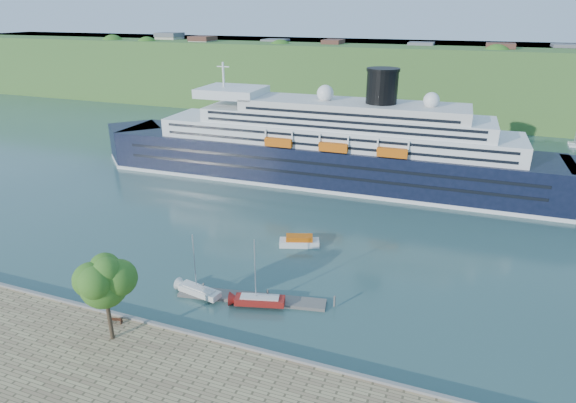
# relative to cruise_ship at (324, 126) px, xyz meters

# --- Properties ---
(ground) EXTENTS (400.00, 400.00, 0.00)m
(ground) POSITION_rel_cruise_ship_xyz_m (0.12, -58.64, -12.43)
(ground) COLOR #294A47
(ground) RESTS_ON ground
(far_hillside) EXTENTS (400.00, 50.00, 24.00)m
(far_hillside) POSITION_rel_cruise_ship_xyz_m (0.12, 86.36, -0.43)
(far_hillside) COLOR #3C6327
(far_hillside) RESTS_ON ground
(quay_coping) EXTENTS (220.00, 0.50, 0.30)m
(quay_coping) POSITION_rel_cruise_ship_xyz_m (0.12, -58.84, -11.28)
(quay_coping) COLOR slate
(quay_coping) RESTS_ON promenade
(cruise_ship) EXTENTS (111.14, 19.07, 24.87)m
(cruise_ship) POSITION_rel_cruise_ship_xyz_m (0.00, 0.00, 0.00)
(cruise_ship) COLOR black
(cruise_ship) RESTS_ON ground
(park_bench) EXTENTS (1.65, 1.00, 0.99)m
(park_bench) POSITION_rel_cruise_ship_xyz_m (-7.44, -60.12, -10.94)
(park_bench) COLOR #442213
(park_bench) RESTS_ON promenade
(promenade_tree) EXTENTS (6.83, 6.83, 11.32)m
(promenade_tree) POSITION_rel_cruise_ship_xyz_m (-5.96, -62.59, -5.78)
(promenade_tree) COLOR #366A1B
(promenade_tree) RESTS_ON promenade
(floating_pontoon) EXTENTS (19.76, 5.94, 0.44)m
(floating_pontoon) POSITION_rel_cruise_ship_xyz_m (4.86, -48.61, -12.22)
(floating_pontoon) COLOR slate
(floating_pontoon) RESTS_ON ground
(sailboat_white_near) EXTENTS (6.91, 2.99, 8.64)m
(sailboat_white_near) POSITION_rel_cruise_ship_xyz_m (-1.85, -50.44, -8.11)
(sailboat_white_near) COLOR silver
(sailboat_white_near) RESTS_ON ground
(sailboat_red) EXTENTS (7.33, 3.74, 9.13)m
(sailboat_red) POSITION_rel_cruise_ship_xyz_m (6.56, -49.73, -7.87)
(sailboat_red) COLOR maroon
(sailboat_red) RESTS_ON ground
(tender_launch) EXTENTS (6.85, 4.21, 1.79)m
(tender_launch) POSITION_rel_cruise_ship_xyz_m (5.62, -31.77, -11.54)
(tender_launch) COLOR #CD570C
(tender_launch) RESTS_ON ground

